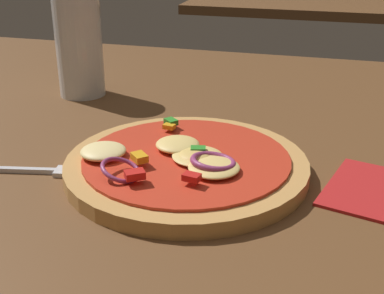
{
  "coord_description": "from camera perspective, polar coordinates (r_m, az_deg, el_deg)",
  "views": [
    {
      "loc": [
        0.11,
        -0.48,
        0.26
      ],
      "look_at": [
        -0.02,
        -0.02,
        0.05
      ],
      "focal_mm": 48.14,
      "sensor_mm": 36.0,
      "label": 1
    }
  ],
  "objects": [
    {
      "name": "dining_table",
      "position": [
        0.55,
        2.61,
        -2.84
      ],
      "size": [
        1.23,
        0.98,
        0.03
      ],
      "color": "brown",
      "rests_on": "ground"
    },
    {
      "name": "pizza",
      "position": [
        0.51,
        -0.76,
        -1.9
      ],
      "size": [
        0.24,
        0.24,
        0.03
      ],
      "color": "tan",
      "rests_on": "dining_table"
    },
    {
      "name": "fork",
      "position": [
        0.54,
        -17.47,
        -2.5
      ],
      "size": [
        0.17,
        0.05,
        0.0
      ],
      "color": "silver",
      "rests_on": "dining_table"
    },
    {
      "name": "beer_glass",
      "position": [
        0.76,
        -12.33,
        10.12
      ],
      "size": [
        0.07,
        0.07,
        0.14
      ],
      "color": "silver",
      "rests_on": "dining_table"
    },
    {
      "name": "background_table",
      "position": [
        1.82,
        13.02,
        15.37
      ],
      "size": [
        0.75,
        0.55,
        0.03
      ],
      "color": "brown",
      "rests_on": "ground"
    }
  ]
}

